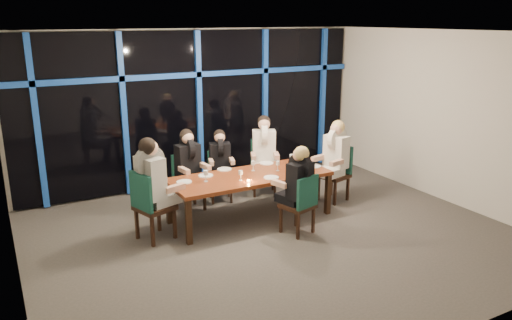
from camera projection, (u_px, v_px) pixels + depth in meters
The scene contains 29 objects.
room at pixel (276, 104), 7.01m from camera, with size 7.04×7.00×3.02m.
window_wall at pixel (199, 106), 9.62m from camera, with size 6.86×0.43×2.94m.
dining_table at pixel (250, 179), 8.06m from camera, with size 2.60×1.00×0.75m.
chair_far_left at pixel (187, 178), 8.55m from camera, with size 0.50×0.50×0.96m.
chair_far_mid at pixel (220, 173), 8.99m from camera, with size 0.52×0.52×0.89m.
chair_far_right at pixel (264, 163), 9.33m from camera, with size 0.62×0.62×1.01m.
chair_end_left at pixel (149, 203), 7.26m from camera, with size 0.62×0.62×1.07m.
chair_end_right at pixel (337, 170), 8.97m from camera, with size 0.57×0.57×1.00m.
chair_near_mid at pixel (302, 202), 7.49m from camera, with size 0.54×0.54×0.94m.
diner_far_left at pixel (189, 158), 8.38m from camera, with size 0.51×0.62×0.93m.
diner_far_mid at pixel (220, 155), 8.82m from camera, with size 0.52×0.60×0.86m.
diner_far_right at pixel (264, 144), 9.14m from camera, with size 0.64×0.69×0.98m.
diner_end_left at pixel (153, 174), 7.21m from camera, with size 0.73×0.63×1.04m.
diner_end_right at pixel (335, 149), 8.80m from camera, with size 0.67×0.57×0.97m.
diner_near_mid at pixel (298, 177), 7.45m from camera, with size 0.54×0.64×0.92m.
plate_far_left at pixel (206, 176), 7.98m from camera, with size 0.24×0.24×0.01m, color white.
plate_far_mid at pixel (224, 169), 8.31m from camera, with size 0.24×0.24×0.01m, color white.
plate_far_right at pixel (267, 163), 8.65m from camera, with size 0.24×0.24×0.01m, color white.
plate_end_left at pixel (184, 182), 7.67m from camera, with size 0.24×0.24×0.01m, color white.
plate_end_right at pixel (314, 166), 8.48m from camera, with size 0.24×0.24×0.01m, color white.
plate_near_mid at pixel (271, 178), 7.88m from camera, with size 0.24×0.24×0.01m, color white.
wine_bottle at pixel (307, 160), 8.42m from camera, with size 0.08×0.08×0.34m.
water_pitcher at pixel (295, 166), 8.20m from camera, with size 0.11×0.10×0.18m.
tea_light at pixel (249, 181), 7.69m from camera, with size 0.05×0.05×0.03m, color #FFA84C.
wine_glass_a at pixel (241, 173), 7.73m from camera, with size 0.06×0.06×0.16m.
wine_glass_b at pixel (253, 164), 8.22m from camera, with size 0.06×0.06×0.17m.
wine_glass_c at pixel (278, 164), 8.23m from camera, with size 0.06×0.06×0.17m.
wine_glass_d at pixel (206, 173), 7.68m from camera, with size 0.07×0.07×0.18m.
wine_glass_e at pixel (292, 157), 8.55m from camera, with size 0.07×0.07×0.18m.
Camera 1 is at (-3.57, -5.98, 3.19)m, focal length 35.00 mm.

